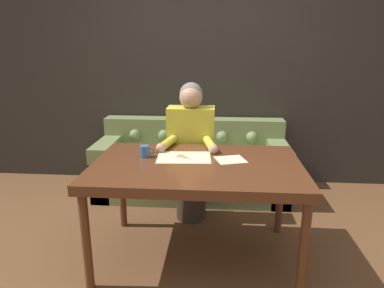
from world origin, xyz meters
The scene contains 9 objects.
ground_plane centered at (0.00, 0.00, 0.00)m, with size 16.00×16.00×0.00m, color brown.
wall_back centered at (0.00, 1.73, 1.30)m, with size 8.00×0.06×2.60m.
dining_table centered at (0.03, 0.07, 0.71)m, with size 1.52×0.98×0.78m.
couch centered at (-0.10, 1.32, 0.30)m, with size 2.05×0.80×0.79m.
person centered at (-0.06, 0.70, 0.66)m, with size 0.50×0.58×1.29m.
pattern_paper_main centered at (-0.07, 0.18, 0.78)m, with size 0.42×0.32×0.00m.
pattern_paper_offcut centered at (0.28, 0.16, 0.78)m, with size 0.26×0.24×0.00m.
scissors centered at (-0.07, 0.18, 0.78)m, with size 0.20×0.19×0.01m.
mug centered at (-0.37, 0.18, 0.82)m, with size 0.11×0.08×0.09m.
Camera 1 is at (0.18, -2.27, 1.60)m, focal length 32.00 mm.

